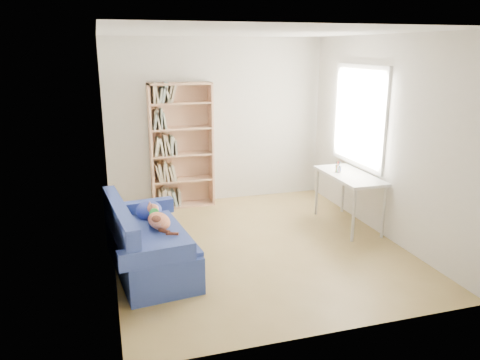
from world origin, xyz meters
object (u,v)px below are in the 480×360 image
object	(u,v)px
sofa	(147,243)
pen_cup	(338,168)
desk	(349,180)
bookshelf	(182,151)

from	to	relation	value
sofa	pen_cup	distance (m)	2.88
pen_cup	desk	bearing A→B (deg)	-56.81
sofa	bookshelf	size ratio (longest dim) A/B	0.87
sofa	desk	distance (m)	2.92
bookshelf	desk	distance (m)	2.58
desk	pen_cup	world-z (taller)	pen_cup
bookshelf	pen_cup	bearing A→B (deg)	-34.94
sofa	bookshelf	world-z (taller)	bookshelf
sofa	pen_cup	world-z (taller)	pen_cup
desk	pen_cup	distance (m)	0.23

